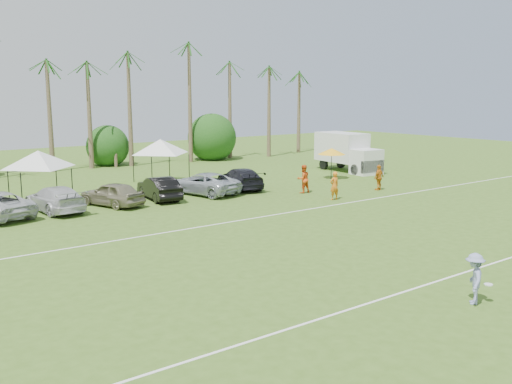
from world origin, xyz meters
TOP-DOWN VIEW (x-y plane):
  - ground at (0.00, 0.00)m, footprint 120.00×120.00m
  - field_lines at (0.00, 8.00)m, footprint 80.00×12.10m
  - palm_tree_5 at (0.00, 38.00)m, footprint 2.40×2.40m
  - palm_tree_6 at (4.00, 38.00)m, footprint 2.40×2.40m
  - palm_tree_7 at (8.00, 38.00)m, footprint 2.40×2.40m
  - palm_tree_8 at (13.00, 38.00)m, footprint 2.40×2.40m
  - palm_tree_9 at (18.00, 38.00)m, footprint 2.40×2.40m
  - palm_tree_10 at (23.00, 38.00)m, footprint 2.40×2.40m
  - palm_tree_11 at (27.00, 38.00)m, footprint 2.40×2.40m
  - bush_tree_2 at (6.00, 39.00)m, footprint 4.00×4.00m
  - bush_tree_3 at (16.00, 39.00)m, footprint 4.00×4.00m
  - sideline_player_a at (10.42, 15.24)m, footprint 0.67×0.47m
  - sideline_player_b at (10.50, 18.20)m, footprint 0.98×0.81m
  - sideline_player_c at (15.35, 15.98)m, footprint 1.06×0.57m
  - box_truck at (20.52, 23.95)m, footprint 2.81×6.33m
  - canopy_tent_left at (-4.21, 25.45)m, footprint 4.47×4.47m
  - canopy_tent_right at (5.12, 27.75)m, footprint 4.58×4.58m
  - market_umbrella at (16.31, 21.54)m, footprint 2.12×2.12m
  - frisbee_player at (1.49, 0.05)m, footprint 1.19×1.12m
  - parked_car_3 at (-4.43, 22.03)m, footprint 2.39×5.03m
  - parked_car_4 at (-1.28, 21.61)m, footprint 2.97×4.48m
  - parked_car_5 at (1.88, 21.82)m, footprint 2.03×4.46m
  - parked_car_6 at (5.04, 21.75)m, footprint 3.51×5.52m
  - parked_car_7 at (8.19, 22.08)m, footprint 3.09×5.22m

SIDE VIEW (x-z plane):
  - ground at x=0.00m, z-range 0.00..0.00m
  - field_lines at x=0.00m, z-range 0.00..0.01m
  - parked_car_3 at x=-4.43m, z-range 0.00..1.42m
  - parked_car_4 at x=-1.28m, z-range 0.00..1.42m
  - parked_car_5 at x=1.88m, z-range 0.00..1.42m
  - parked_car_6 at x=5.04m, z-range 0.00..1.42m
  - parked_car_7 at x=8.19m, z-range 0.00..1.42m
  - frisbee_player at x=1.49m, z-range 0.00..1.62m
  - sideline_player_c at x=15.35m, z-range 0.00..1.72m
  - sideline_player_a at x=10.42m, z-range 0.00..1.75m
  - sideline_player_b at x=10.50m, z-range 0.00..1.86m
  - box_truck at x=20.52m, z-range 0.11..3.28m
  - bush_tree_2 at x=6.00m, z-range -0.20..3.80m
  - bush_tree_3 at x=16.00m, z-range -0.20..3.80m
  - market_umbrella at x=16.31m, z-range 0.94..3.30m
  - canopy_tent_left at x=-4.21m, z-range 1.29..4.91m
  - canopy_tent_right at x=5.12m, z-range 1.32..5.04m
  - palm_tree_8 at x=13.00m, z-range 3.03..11.93m
  - palm_tree_5 at x=0.00m, z-range 3.40..13.30m
  - palm_tree_9 at x=18.00m, z-range 3.40..13.30m
  - palm_tree_6 at x=4.00m, z-range 3.76..14.66m
  - palm_tree_10 at x=23.00m, z-range 3.76..14.66m
  - palm_tree_7 at x=8.00m, z-range 4.11..16.01m
  - palm_tree_11 at x=27.00m, z-range 4.11..16.01m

